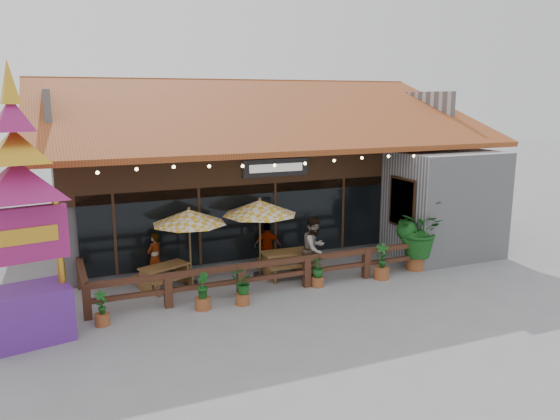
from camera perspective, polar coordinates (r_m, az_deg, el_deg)
name	(u,v)px	position (r m, az deg, el deg)	size (l,w,h in m)	color
ground	(314,279)	(16.60, 3.58, -7.23)	(100.00, 100.00, 0.00)	gray
restaurant_building	(247,177)	(22.12, -3.47, 3.43)	(15.50, 14.73, 6.09)	#A9AAAE
patio_railing	(246,271)	(15.33, -3.52, -6.43)	(10.00, 2.60, 0.92)	#4A291A
umbrella_left	(189,217)	(15.82, -9.48, -0.74)	(2.65, 2.65, 2.31)	brown
umbrella_right	(260,208)	(16.38, -2.13, 0.23)	(2.50, 2.50, 2.43)	brown
picnic_table_left	(165,273)	(16.08, -11.97, -6.43)	(1.73, 1.63, 0.66)	brown
picnic_table_right	(288,259)	(16.79, 0.85, -5.15)	(1.65, 1.45, 0.76)	brown
thai_sign_tower	(19,187)	(12.92, -25.63, 2.16)	(2.88, 2.88, 6.61)	#582486
tropical_plant	(417,231)	(17.69, 14.12, -2.12)	(1.90, 2.01, 2.20)	brown
diner_a	(155,258)	(16.46, -12.94, -4.90)	(0.56, 0.36, 1.52)	#361D11
diner_b	(314,249)	(16.30, 3.61, -4.05)	(0.93, 0.73, 1.92)	#361D11
diner_c	(268,246)	(17.43, -1.31, -3.77)	(0.86, 0.36, 1.46)	#361D11
planter_a	(102,311)	(13.94, -18.13, -9.97)	(0.36, 0.36, 0.88)	brown
planter_b	(202,293)	(14.32, -8.11, -8.59)	(0.40, 0.40, 0.98)	brown
planter_c	(242,286)	(14.51, -3.96, -7.96)	(0.63, 0.58, 0.90)	brown
planter_d	(318,272)	(15.86, 3.96, -6.52)	(0.46, 0.46, 0.88)	brown
planter_e	(382,264)	(16.75, 10.58, -5.57)	(0.47, 0.45, 1.10)	brown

